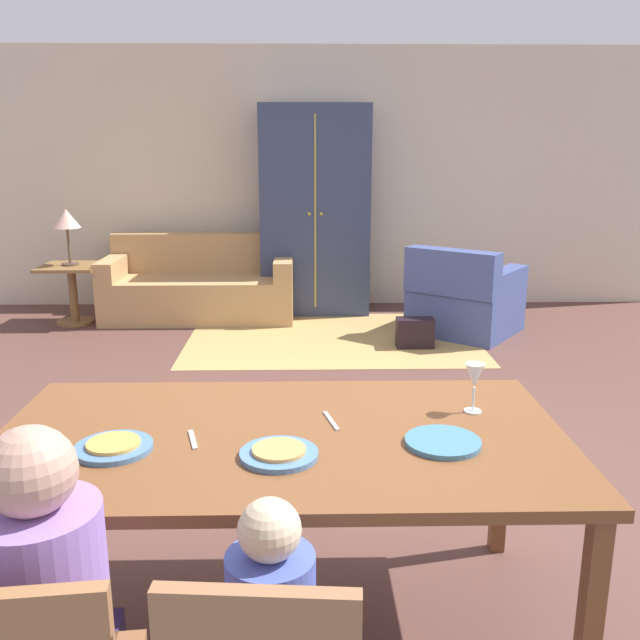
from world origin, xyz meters
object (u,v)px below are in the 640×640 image
at_px(plate_near_child, 279,454).
at_px(armoire, 315,211).
at_px(wine_glass, 475,378).
at_px(handbag, 415,333).
at_px(side_table, 72,286).
at_px(couch, 201,287).
at_px(table_lamp, 66,221).
at_px(dining_table, 281,450).
at_px(plate_near_woman, 443,442).
at_px(armchair, 464,300).
at_px(plate_near_man, 114,448).

distance_m(plate_near_child, armoire, 5.09).
height_order(wine_glass, handbag, wine_glass).
bearing_deg(side_table, wine_glass, -55.78).
bearing_deg(couch, armoire, 10.69).
height_order(plate_near_child, table_lamp, table_lamp).
distance_m(dining_table, couch, 4.80).
height_order(dining_table, table_lamp, table_lamp).
xyz_separation_m(couch, handbag, (2.01, -1.16, -0.17)).
bearing_deg(table_lamp, dining_table, -63.70).
bearing_deg(plate_near_woman, armoire, 94.00).
relative_size(dining_table, armchair, 1.62).
height_order(couch, armchair, same).
height_order(plate_near_child, armoire, armoire).
xyz_separation_m(plate_near_woman, side_table, (-2.72, 4.53, -0.39)).
distance_m(plate_near_woman, handbag, 3.71).
bearing_deg(armchair, dining_table, -111.25).
distance_m(wine_glass, armchair, 3.94).
xyz_separation_m(dining_table, wine_glass, (0.70, 0.18, 0.20)).
bearing_deg(wine_glass, plate_near_child, -152.78).
xyz_separation_m(plate_near_man, plate_near_child, (0.53, -0.06, 0.00)).
height_order(armchair, table_lamp, table_lamp).
relative_size(couch, armoire, 0.89).
bearing_deg(dining_table, handbag, 73.70).
xyz_separation_m(plate_near_man, wine_glass, (1.23, 0.30, 0.12)).
height_order(couch, handbag, couch).
bearing_deg(dining_table, side_table, 116.30).
height_order(couch, armoire, armoire).
bearing_deg(plate_near_child, handbag, 74.45).
relative_size(dining_table, table_lamp, 3.60).
bearing_deg(plate_near_child, table_lamp, 115.41).
distance_m(plate_near_man, wine_glass, 1.28).
xyz_separation_m(plate_near_child, armchair, (1.55, 4.16, -0.45)).
distance_m(armoire, handbag, 1.86).
xyz_separation_m(couch, armoire, (1.17, 0.22, 0.75)).
bearing_deg(wine_glass, handbag, 84.35).
bearing_deg(plate_near_woman, wine_glass, 59.45).
bearing_deg(side_table, armoire, 11.40).
bearing_deg(wine_glass, couch, 110.47).
bearing_deg(side_table, table_lamp, 90.00).
distance_m(plate_near_man, table_lamp, 4.84).
distance_m(armchair, handbag, 0.72).
relative_size(plate_near_child, handbag, 0.78).
relative_size(plate_near_man, wine_glass, 1.34).
height_order(dining_table, handbag, dining_table).
distance_m(plate_near_man, plate_near_child, 0.54).
bearing_deg(wine_glass, side_table, 124.22).
xyz_separation_m(wine_glass, armchair, (0.85, 3.80, -0.57)).
relative_size(dining_table, armoire, 0.93).
height_order(plate_near_man, couch, couch).
relative_size(side_table, handbag, 1.81).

